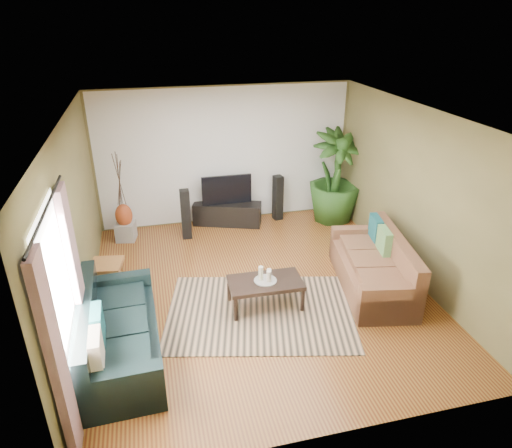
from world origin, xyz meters
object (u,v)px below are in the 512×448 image
object	(u,v)px
television	(227,190)
vase	(124,215)
speaker_left	(186,214)
sofa_left	(120,328)
speaker_right	(278,198)
pedestal	(126,231)
side_table	(108,277)
sofa_right	(373,263)
potted_plant	(335,177)
coffee_table	(265,293)
tv_stand	(227,214)

from	to	relation	value
television	vase	size ratio (longest dim) A/B	2.25
speaker_left	sofa_left	bearing A→B (deg)	-108.64
speaker_right	pedestal	size ratio (longest dim) A/B	2.73
side_table	sofa_right	bearing A→B (deg)	-12.04
television	speaker_left	bearing A→B (deg)	-154.62
sofa_right	potted_plant	xyz separation A→B (m)	(0.39, 2.52, 0.50)
coffee_table	vase	size ratio (longest dim) A/B	2.42
pedestal	sofa_right	bearing A→B (deg)	-34.72
sofa_right	tv_stand	distance (m)	3.32
sofa_left	sofa_right	bearing A→B (deg)	-81.42
sofa_right	television	size ratio (longest dim) A/B	2.02
sofa_right	speaker_left	size ratio (longest dim) A/B	2.07
tv_stand	vase	xyz separation A→B (m)	(-1.98, -0.22, 0.27)
speaker_right	side_table	size ratio (longest dim) A/B	1.89
sofa_left	sofa_right	size ratio (longest dim) A/B	1.05
television	speaker_left	xyz separation A→B (m)	(-0.86, -0.41, -0.26)
side_table	sofa_left	bearing A→B (deg)	-81.54
speaker_right	tv_stand	bearing A→B (deg)	168.66
sofa_right	speaker_right	bearing A→B (deg)	-155.53
television	tv_stand	bearing A→B (deg)	0.00
television	potted_plant	bearing A→B (deg)	-7.81
sofa_right	side_table	bearing A→B (deg)	-91.52
side_table	television	bearing A→B (deg)	41.58
potted_plant	speaker_left	bearing A→B (deg)	-177.82
speaker_left	speaker_right	size ratio (longest dim) A/B	1.03
potted_plant	sofa_right	bearing A→B (deg)	-98.78
sofa_right	side_table	distance (m)	4.06
coffee_table	speaker_right	world-z (taller)	speaker_right
side_table	potted_plant	bearing A→B (deg)	21.00
sofa_left	pedestal	bearing A→B (deg)	-2.08
sofa_right	speaker_left	bearing A→B (deg)	-122.11
tv_stand	side_table	xyz separation A→B (m)	(-2.22, -1.97, 0.02)
speaker_left	speaker_right	xyz separation A→B (m)	(1.91, 0.41, -0.01)
coffee_table	speaker_left	xyz separation A→B (m)	(-0.88, 2.51, 0.26)
pedestal	side_table	xyz separation A→B (m)	(-0.23, -1.74, 0.08)
speaker_right	vase	size ratio (longest dim) A/B	2.14
coffee_table	pedestal	xyz separation A→B (m)	(-2.00, 2.69, -0.05)
sofa_left	vase	size ratio (longest dim) A/B	4.80
coffee_table	tv_stand	bearing A→B (deg)	91.75
sofa_left	television	distance (m)	4.05
tv_stand	television	xyz separation A→B (m)	(0.00, 0.00, 0.52)
speaker_right	potted_plant	size ratio (longest dim) A/B	0.50
television	speaker_right	bearing A→B (deg)	0.00
speaker_left	pedestal	size ratio (longest dim) A/B	2.81
sofa_left	speaker_right	world-z (taller)	speaker_right
coffee_table	vase	xyz separation A→B (m)	(-2.00, 2.69, 0.28)
television	side_table	size ratio (longest dim) A/B	1.99
coffee_table	vase	world-z (taller)	vase
vase	sofa_left	bearing A→B (deg)	-90.06
coffee_table	tv_stand	world-z (taller)	tv_stand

